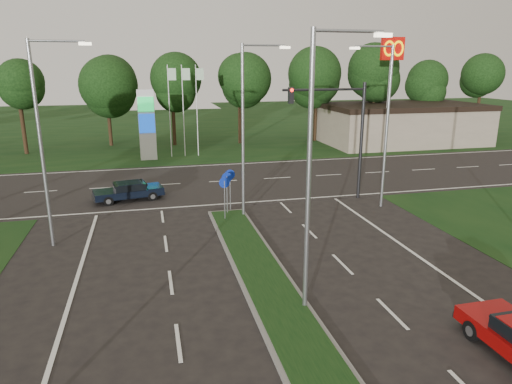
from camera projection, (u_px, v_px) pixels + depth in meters
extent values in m
cube|color=black|center=(178.00, 127.00, 61.15)|extent=(160.00, 50.00, 0.02)
cube|color=black|center=(209.00, 182.00, 32.10)|extent=(160.00, 12.00, 0.02)
cube|color=slate|center=(301.00, 344.00, 13.34)|extent=(2.00, 26.00, 0.12)
cube|color=gray|center=(402.00, 124.00, 47.73)|extent=(16.00, 9.00, 4.00)
cylinder|color=gray|center=(309.00, 180.00, 14.21)|extent=(0.16, 0.16, 9.00)
cylinder|color=gray|center=(349.00, 31.00, 13.27)|extent=(2.20, 0.10, 0.10)
cube|color=#FFF2CC|center=(383.00, 35.00, 13.55)|extent=(0.50, 0.22, 0.12)
cylinder|color=gray|center=(243.00, 134.00, 23.58)|extent=(0.16, 0.16, 9.00)
cylinder|color=gray|center=(264.00, 45.00, 22.65)|extent=(2.20, 0.10, 0.10)
cube|color=#FFF2CC|center=(285.00, 48.00, 22.92)|extent=(0.50, 0.22, 0.12)
cylinder|color=gray|center=(41.00, 148.00, 19.62)|extent=(0.16, 0.16, 9.00)
cylinder|color=gray|center=(57.00, 41.00, 18.69)|extent=(2.20, 0.10, 0.10)
cube|color=#FFF2CC|center=(85.00, 44.00, 18.96)|extent=(0.50, 0.22, 0.12)
cylinder|color=gray|center=(387.00, 129.00, 25.41)|extent=(0.16, 0.16, 9.00)
cylinder|color=gray|center=(374.00, 46.00, 23.99)|extent=(2.20, 0.10, 0.10)
cube|color=#FFF2CC|center=(355.00, 48.00, 23.77)|extent=(0.50, 0.22, 0.12)
cylinder|color=black|center=(361.00, 142.00, 27.44)|extent=(0.20, 0.20, 7.00)
cylinder|color=black|center=(324.00, 90.00, 26.05)|extent=(5.00, 0.14, 0.14)
cube|color=black|center=(291.00, 95.00, 25.69)|extent=(0.28, 0.28, 0.90)
sphere|color=#FF190C|center=(292.00, 90.00, 25.44)|extent=(0.20, 0.20, 0.20)
cylinder|color=gray|center=(225.00, 201.00, 23.77)|extent=(0.06, 0.06, 2.20)
cylinder|color=#0C26A5|center=(224.00, 183.00, 23.51)|extent=(0.56, 0.04, 0.56)
cylinder|color=gray|center=(227.00, 196.00, 24.78)|extent=(0.06, 0.06, 2.20)
cylinder|color=#0C26A5|center=(227.00, 178.00, 24.51)|extent=(0.56, 0.04, 0.56)
cylinder|color=gray|center=(230.00, 192.00, 25.50)|extent=(0.06, 0.06, 2.20)
cylinder|color=#0C26A5|center=(230.00, 175.00, 25.23)|extent=(0.56, 0.04, 0.56)
cube|color=silver|center=(147.00, 125.00, 38.84)|extent=(1.40, 0.30, 6.00)
cube|color=#0CA53F|center=(146.00, 104.00, 38.19)|extent=(1.30, 0.08, 1.20)
cube|color=#0C3FBF|center=(147.00, 123.00, 38.61)|extent=(1.30, 0.08, 1.60)
cylinder|color=silver|center=(170.00, 112.00, 39.95)|extent=(0.08, 0.08, 8.00)
cube|color=#B2D8B2|center=(172.00, 74.00, 39.17)|extent=(0.70, 0.02, 1.00)
cylinder|color=silver|center=(183.00, 112.00, 40.22)|extent=(0.08, 0.08, 8.00)
cube|color=#B2D8B2|center=(186.00, 74.00, 39.44)|extent=(0.70, 0.02, 1.00)
cylinder|color=silver|center=(197.00, 111.00, 40.49)|extent=(0.08, 0.08, 8.00)
cube|color=#B2D8B2|center=(200.00, 74.00, 39.71)|extent=(0.70, 0.02, 1.00)
cylinder|color=silver|center=(389.00, 98.00, 42.29)|extent=(0.30, 0.30, 10.00)
cube|color=#BF0C07|center=(393.00, 49.00, 41.11)|extent=(2.20, 0.35, 2.00)
torus|color=#FFC600|center=(389.00, 48.00, 40.80)|extent=(1.06, 0.16, 1.06)
torus|color=#FFC600|center=(398.00, 49.00, 41.00)|extent=(1.06, 0.16, 1.06)
cylinder|color=black|center=(187.00, 124.00, 46.51)|extent=(0.36, 0.36, 4.40)
sphere|color=black|center=(185.00, 80.00, 45.35)|extent=(6.00, 6.00, 6.00)
sphere|color=black|center=(188.00, 70.00, 44.97)|extent=(4.80, 4.80, 4.80)
cylinder|color=black|center=(472.00, 331.00, 13.59)|extent=(0.20, 0.60, 0.60)
cube|color=black|center=(129.00, 192.00, 27.68)|extent=(4.27, 2.38, 0.41)
cube|color=black|center=(129.00, 186.00, 27.61)|extent=(2.00, 1.71, 0.38)
cube|color=black|center=(129.00, 183.00, 27.56)|extent=(1.67, 1.57, 0.04)
cylinder|color=black|center=(108.00, 201.00, 26.58)|extent=(0.59, 0.29, 0.57)
cylinder|color=black|center=(105.00, 195.00, 27.88)|extent=(0.59, 0.29, 0.57)
cylinder|color=black|center=(153.00, 196.00, 27.60)|extent=(0.59, 0.29, 0.57)
cylinder|color=black|center=(148.00, 190.00, 28.91)|extent=(0.59, 0.29, 0.57)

